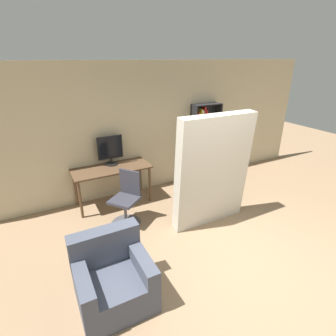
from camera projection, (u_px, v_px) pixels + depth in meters
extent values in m
plane|color=#937556|center=(257.00, 277.00, 3.54)|extent=(16.00, 16.00, 0.00)
cube|color=#C6B793|center=(156.00, 128.00, 5.60)|extent=(8.00, 0.06, 2.70)
cube|color=brown|center=(112.00, 168.00, 5.07)|extent=(1.49, 0.63, 0.03)
cylinder|color=brown|center=(80.00, 200.00, 4.72)|extent=(0.05, 0.05, 0.74)
cylinder|color=brown|center=(150.00, 184.00, 5.30)|extent=(0.05, 0.05, 0.74)
cylinder|color=brown|center=(75.00, 188.00, 5.14)|extent=(0.05, 0.05, 0.74)
cylinder|color=brown|center=(140.00, 175.00, 5.72)|extent=(0.05, 0.05, 0.74)
cylinder|color=black|center=(112.00, 164.00, 5.22)|extent=(0.25, 0.25, 0.02)
cylinder|color=black|center=(111.00, 161.00, 5.19)|extent=(0.04, 0.04, 0.11)
cube|color=black|center=(110.00, 147.00, 5.09)|extent=(0.50, 0.02, 0.46)
cube|color=black|center=(110.00, 147.00, 5.09)|extent=(0.47, 0.03, 0.44)
cylinder|color=#4C4C51|center=(126.00, 223.00, 4.67)|extent=(0.52, 0.52, 0.03)
cylinder|color=#4C4C51|center=(125.00, 212.00, 4.58)|extent=(0.05, 0.05, 0.43)
cube|color=#33333D|center=(125.00, 200.00, 4.49)|extent=(0.62, 0.62, 0.05)
cube|color=#33333D|center=(130.00, 182.00, 4.56)|extent=(0.27, 0.34, 0.45)
cube|color=black|center=(193.00, 145.00, 6.00)|extent=(0.02, 0.27, 1.79)
cube|color=black|center=(216.00, 141.00, 6.29)|extent=(0.02, 0.27, 1.79)
cube|color=black|center=(202.00, 141.00, 6.25)|extent=(0.69, 0.02, 1.79)
cube|color=black|center=(203.00, 177.00, 6.49)|extent=(0.65, 0.24, 0.02)
cube|color=black|center=(204.00, 160.00, 6.32)|extent=(0.65, 0.24, 0.02)
cube|color=black|center=(205.00, 143.00, 6.14)|extent=(0.65, 0.24, 0.02)
cube|color=black|center=(206.00, 124.00, 5.97)|extent=(0.65, 0.24, 0.02)
cube|color=black|center=(207.00, 104.00, 5.80)|extent=(0.65, 0.24, 0.02)
cube|color=orange|center=(192.00, 173.00, 6.31)|extent=(0.03, 0.18, 0.32)
cube|color=#232328|center=(195.00, 173.00, 6.29)|extent=(0.02, 0.17, 0.31)
cube|color=orange|center=(196.00, 172.00, 6.29)|extent=(0.02, 0.14, 0.35)
cube|color=orange|center=(197.00, 172.00, 6.31)|extent=(0.04, 0.15, 0.33)
cube|color=#7A2D84|center=(194.00, 156.00, 6.12)|extent=(0.03, 0.19, 0.32)
cube|color=#232328|center=(195.00, 155.00, 6.15)|extent=(0.04, 0.17, 0.31)
cube|color=silver|center=(196.00, 155.00, 6.15)|extent=(0.03, 0.16, 0.31)
cube|color=#7A2D84|center=(198.00, 156.00, 6.14)|extent=(0.02, 0.15, 0.29)
cube|color=#1E4C9E|center=(198.00, 154.00, 6.20)|extent=(0.03, 0.17, 0.33)
cube|color=gold|center=(194.00, 136.00, 5.95)|extent=(0.03, 0.16, 0.36)
cube|color=#287A38|center=(196.00, 138.00, 5.97)|extent=(0.02, 0.17, 0.28)
cube|color=brown|center=(198.00, 138.00, 5.94)|extent=(0.04, 0.14, 0.30)
cube|color=#232328|center=(199.00, 136.00, 5.97)|extent=(0.04, 0.18, 0.37)
cube|color=#7A2D84|center=(199.00, 136.00, 6.04)|extent=(0.03, 0.15, 0.34)
cube|color=#1E4C9E|center=(202.00, 135.00, 6.00)|extent=(0.03, 0.15, 0.38)
cube|color=red|center=(203.00, 136.00, 6.04)|extent=(0.04, 0.20, 0.30)
cube|color=#1E4C9E|center=(203.00, 134.00, 6.07)|extent=(0.03, 0.13, 0.39)
cube|color=#1E4C9E|center=(205.00, 136.00, 6.10)|extent=(0.02, 0.17, 0.29)
cube|color=#287A38|center=(194.00, 116.00, 5.80)|extent=(0.03, 0.14, 0.38)
cube|color=red|center=(197.00, 119.00, 5.79)|extent=(0.02, 0.20, 0.28)
cube|color=orange|center=(198.00, 119.00, 5.81)|extent=(0.04, 0.17, 0.28)
cube|color=gold|center=(200.00, 117.00, 5.78)|extent=(0.03, 0.13, 0.35)
cube|color=silver|center=(201.00, 117.00, 5.81)|extent=(0.03, 0.18, 0.33)
cube|color=teal|center=(201.00, 118.00, 5.89)|extent=(0.04, 0.16, 0.26)
cube|color=red|center=(204.00, 115.00, 5.87)|extent=(0.04, 0.14, 0.38)
cube|color=red|center=(205.00, 117.00, 5.87)|extent=(0.02, 0.15, 0.32)
cube|color=beige|center=(213.00, 172.00, 4.36)|extent=(1.37, 0.33, 1.96)
cube|color=beige|center=(244.00, 165.00, 4.65)|extent=(0.01, 0.33, 1.92)
cube|color=#474C5B|center=(115.00, 289.00, 3.12)|extent=(0.85, 0.80, 0.40)
cube|color=#474C5B|center=(105.00, 245.00, 3.20)|extent=(0.85, 0.20, 0.45)
cube|color=#474C5B|center=(82.00, 280.00, 2.86)|extent=(0.16, 0.80, 0.20)
cube|color=#474C5B|center=(141.00, 259.00, 3.15)|extent=(0.16, 0.80, 0.20)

